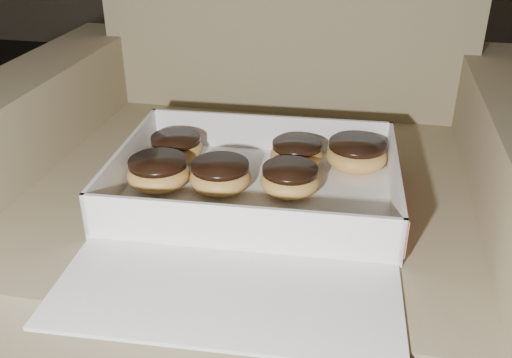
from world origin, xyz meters
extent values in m
cube|color=#8C7F59|center=(0.23, 0.05, 0.21)|extent=(0.73, 0.73, 0.43)
cube|color=#8C7F59|center=(-0.17, 0.05, 0.29)|extent=(0.12, 0.73, 0.57)
cube|color=#8C7F59|center=(0.63, 0.05, 0.29)|extent=(0.12, 0.73, 0.57)
cube|color=white|center=(0.24, -0.03, 0.43)|extent=(0.43, 0.33, 0.01)
cube|color=white|center=(0.24, 0.12, 0.47)|extent=(0.42, 0.03, 0.06)
cube|color=white|center=(0.25, -0.18, 0.47)|extent=(0.42, 0.03, 0.06)
cube|color=white|center=(0.04, -0.04, 0.47)|extent=(0.02, 0.31, 0.06)
cube|color=white|center=(0.45, -0.02, 0.47)|extent=(0.02, 0.31, 0.06)
cube|color=#DF5A64|center=(0.45, -0.02, 0.47)|extent=(0.02, 0.31, 0.05)
cube|color=white|center=(0.25, -0.27, 0.43)|extent=(0.42, 0.20, 0.01)
ellipsoid|color=#E7A150|center=(0.29, -0.03, 0.46)|extent=(0.09, 0.09, 0.04)
cylinder|color=black|center=(0.29, -0.03, 0.48)|extent=(0.08, 0.08, 0.01)
ellipsoid|color=#E7A150|center=(0.09, -0.05, 0.46)|extent=(0.10, 0.10, 0.05)
cylinder|color=black|center=(0.09, -0.05, 0.48)|extent=(0.09, 0.09, 0.01)
ellipsoid|color=#E7A150|center=(0.09, 0.05, 0.46)|extent=(0.09, 0.09, 0.04)
cylinder|color=black|center=(0.09, 0.05, 0.48)|extent=(0.08, 0.08, 0.01)
ellipsoid|color=#E7A150|center=(0.29, 0.07, 0.46)|extent=(0.09, 0.09, 0.04)
cylinder|color=black|center=(0.29, 0.07, 0.48)|extent=(0.08, 0.08, 0.01)
ellipsoid|color=#E7A150|center=(0.19, -0.04, 0.46)|extent=(0.09, 0.09, 0.04)
cylinder|color=black|center=(0.19, -0.04, 0.48)|extent=(0.09, 0.09, 0.01)
ellipsoid|color=#E7A150|center=(0.39, 0.08, 0.46)|extent=(0.10, 0.10, 0.05)
cylinder|color=black|center=(0.39, 0.08, 0.48)|extent=(0.09, 0.09, 0.01)
ellipsoid|color=black|center=(0.29, -0.16, 0.44)|extent=(0.01, 0.01, 0.00)
ellipsoid|color=black|center=(0.14, -0.17, 0.44)|extent=(0.01, 0.01, 0.00)
ellipsoid|color=black|center=(0.42, -0.14, 0.44)|extent=(0.01, 0.01, 0.00)
ellipsoid|color=black|center=(0.31, -0.12, 0.44)|extent=(0.01, 0.01, 0.00)
ellipsoid|color=black|center=(0.08, -0.15, 0.44)|extent=(0.01, 0.01, 0.00)
camera|label=1|loc=(0.39, -0.77, 0.86)|focal=40.00mm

